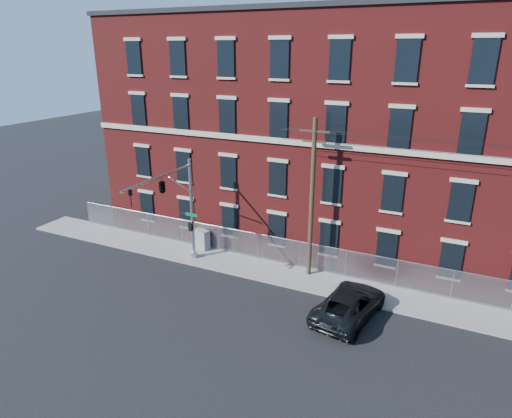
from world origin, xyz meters
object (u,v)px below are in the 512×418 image
Objects in this scene: traffic_signal_mast at (170,194)px; utility_pole_near at (312,197)px; utility_cabinet at (202,239)px; pickup_truck at (349,304)px.

traffic_signal_mast is 8.70m from utility_pole_near.
pickup_truck is at bearing -2.28° from utility_cabinet.
utility_pole_near reaches higher than utility_cabinet.
traffic_signal_mast is 0.70× the size of utility_pole_near.
traffic_signal_mast is 1.25× the size of pickup_truck.
traffic_signal_mast is 12.41m from pickup_truck.
utility_pole_near is at bearing 13.27° from utility_cabinet.
traffic_signal_mast is at bearing 9.17° from pickup_truck.
utility_cabinet is (-0.28, 3.82, -4.56)m from traffic_signal_mast.
traffic_signal_mast is at bearing -156.86° from utility_pole_near.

